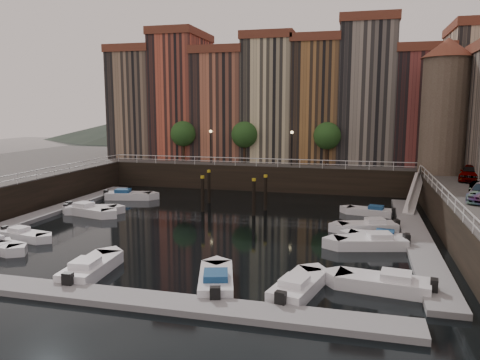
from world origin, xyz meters
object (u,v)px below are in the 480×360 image
(boat_left_2, at_px, (88,210))
(boat_left_1, at_px, (23,235))
(gangway, at_px, (415,190))
(car_a, at_px, (472,174))
(corner_tower, at_px, (445,104))
(mooring_pilings, at_px, (232,193))

(boat_left_2, bearing_deg, boat_left_1, -76.73)
(gangway, distance_m, boat_left_2, 31.20)
(gangway, xyz_separation_m, boat_left_2, (-29.53, -9.96, -1.51))
(boat_left_2, bearing_deg, gangway, 32.70)
(gangway, relative_size, boat_left_1, 1.92)
(boat_left_2, distance_m, car_a, 35.82)
(corner_tower, distance_m, boat_left_1, 41.04)
(corner_tower, bearing_deg, boat_left_2, -155.97)
(corner_tower, relative_size, car_a, 3.02)
(corner_tower, height_order, car_a, corner_tower)
(mooring_pilings, relative_size, boat_left_2, 1.26)
(boat_left_1, height_order, car_a, car_a)
(corner_tower, height_order, gangway, corner_tower)
(boat_left_1, relative_size, boat_left_2, 0.81)
(gangway, bearing_deg, mooring_pilings, -165.18)
(corner_tower, distance_m, boat_left_2, 36.83)
(gangway, height_order, car_a, car_a)
(corner_tower, distance_m, car_a, 8.34)
(gangway, relative_size, mooring_pilings, 1.23)
(corner_tower, xyz_separation_m, mooring_pilings, (-20.05, -9.04, -8.54))
(mooring_pilings, bearing_deg, boat_left_2, -156.36)
(boat_left_2, bearing_deg, corner_tower, 38.09)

